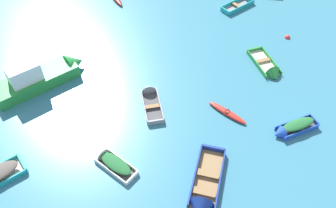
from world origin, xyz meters
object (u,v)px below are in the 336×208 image
object	(u,v)px
kayak_red_back_row_left	(227,113)
rowboat_blue_outer_right	(292,128)
rowboat_turquoise_distant_center	(245,2)
mooring_buoy_far_field	(287,38)
rowboat_green_near_left	(270,71)
rowboat_white_cluster_inner	(110,160)
motor_launch_green_midfield_right	(41,75)
rowboat_grey_foreground_center	(150,96)
rowboat_deep_blue_far_right	(203,197)

from	to	relation	value
kayak_red_back_row_left	rowboat_blue_outer_right	bearing A→B (deg)	-34.08
kayak_red_back_row_left	rowboat_turquoise_distant_center	world-z (taller)	rowboat_turquoise_distant_center
mooring_buoy_far_field	rowboat_green_near_left	bearing A→B (deg)	-131.11
rowboat_white_cluster_inner	mooring_buoy_far_field	bearing A→B (deg)	29.14
motor_launch_green_midfield_right	rowboat_grey_foreground_center	distance (m)	7.56
kayak_red_back_row_left	rowboat_deep_blue_far_right	distance (m)	6.24
rowboat_white_cluster_inner	rowboat_turquoise_distant_center	xyz separation A→B (m)	(13.53, 13.74, -0.05)
rowboat_grey_foreground_center	rowboat_white_cluster_inner	bearing A→B (deg)	-125.53
kayak_red_back_row_left	rowboat_green_near_left	size ratio (longest dim) A/B	0.73
rowboat_blue_outer_right	motor_launch_green_midfield_right	bearing A→B (deg)	151.83
rowboat_grey_foreground_center	rowboat_white_cluster_inner	world-z (taller)	rowboat_grey_foreground_center
rowboat_blue_outer_right	rowboat_deep_blue_far_right	bearing A→B (deg)	-154.58
motor_launch_green_midfield_right	kayak_red_back_row_left	bearing A→B (deg)	-26.32
rowboat_green_near_left	mooring_buoy_far_field	bearing A→B (deg)	48.89
kayak_red_back_row_left	motor_launch_green_midfield_right	xyz separation A→B (m)	(-11.39, 5.64, 0.54)
rowboat_turquoise_distant_center	mooring_buoy_far_field	bearing A→B (deg)	-74.49
rowboat_deep_blue_far_right	rowboat_green_near_left	size ratio (longest dim) A/B	1.30
kayak_red_back_row_left	rowboat_white_cluster_inner	distance (m)	7.96
rowboat_white_cluster_inner	rowboat_green_near_left	xyz separation A→B (m)	(12.01, 4.93, -0.08)
rowboat_grey_foreground_center	rowboat_turquoise_distant_center	distance (m)	13.86
rowboat_deep_blue_far_right	rowboat_blue_outer_right	size ratio (longest dim) A/B	1.49
rowboat_white_cluster_inner	rowboat_green_near_left	size ratio (longest dim) A/B	0.80
rowboat_grey_foreground_center	rowboat_blue_outer_right	size ratio (longest dim) A/B	1.09
rowboat_deep_blue_far_right	rowboat_green_near_left	xyz separation A→B (m)	(7.53, 8.31, -0.05)
mooring_buoy_far_field	kayak_red_back_row_left	bearing A→B (deg)	-138.68
kayak_red_back_row_left	rowboat_deep_blue_far_right	bearing A→B (deg)	-121.24
rowboat_turquoise_distant_center	rowboat_white_cluster_inner	bearing A→B (deg)	-134.54
motor_launch_green_midfield_right	rowboat_white_cluster_inner	distance (m)	8.44
rowboat_grey_foreground_center	rowboat_blue_outer_right	distance (m)	9.15
rowboat_deep_blue_far_right	rowboat_turquoise_distant_center	bearing A→B (deg)	62.15
rowboat_deep_blue_far_right	rowboat_white_cluster_inner	world-z (taller)	rowboat_deep_blue_far_right
kayak_red_back_row_left	rowboat_blue_outer_right	size ratio (longest dim) A/B	0.84
rowboat_grey_foreground_center	motor_launch_green_midfield_right	bearing A→B (deg)	155.76
rowboat_turquoise_distant_center	rowboat_grey_foreground_center	bearing A→B (deg)	-138.12
rowboat_green_near_left	rowboat_grey_foreground_center	bearing A→B (deg)	-177.15
mooring_buoy_far_field	rowboat_deep_blue_far_right	bearing A→B (deg)	-131.87
motor_launch_green_midfield_right	rowboat_grey_foreground_center	world-z (taller)	motor_launch_green_midfield_right
motor_launch_green_midfield_right	rowboat_blue_outer_right	size ratio (longest dim) A/B	2.12
rowboat_deep_blue_far_right	mooring_buoy_far_field	distance (m)	15.79
rowboat_blue_outer_right	kayak_red_back_row_left	bearing A→B (deg)	145.92
rowboat_blue_outer_right	rowboat_white_cluster_inner	size ratio (longest dim) A/B	1.08
rowboat_grey_foreground_center	rowboat_deep_blue_far_right	distance (m)	7.98
rowboat_green_near_left	rowboat_blue_outer_right	bearing A→B (deg)	-100.85
rowboat_blue_outer_right	rowboat_turquoise_distant_center	bearing A→B (deg)	79.84
motor_launch_green_midfield_right	mooring_buoy_far_field	size ratio (longest dim) A/B	14.60
motor_launch_green_midfield_right	rowboat_green_near_left	distance (m)	15.92
kayak_red_back_row_left	rowboat_white_cluster_inner	world-z (taller)	rowboat_white_cluster_inner
rowboat_white_cluster_inner	rowboat_deep_blue_far_right	bearing A→B (deg)	-37.11
kayak_red_back_row_left	rowboat_deep_blue_far_right	xyz separation A→B (m)	(-3.24, -5.34, 0.06)
rowboat_deep_blue_far_right	motor_launch_green_midfield_right	bearing A→B (deg)	126.61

